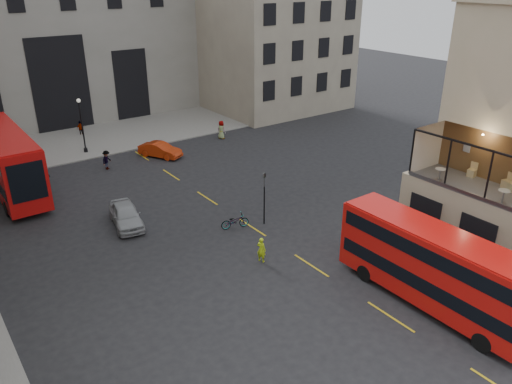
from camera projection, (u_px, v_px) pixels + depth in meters
ground at (415, 303)px, 26.47m from camera, size 140.00×140.00×0.00m
host_frontage at (491, 231)px, 29.08m from camera, size 3.00×11.00×4.50m
cafe_floor at (498, 195)px, 28.15m from camera, size 3.00×10.00×0.10m
gateway at (41, 38)px, 55.35m from camera, size 35.00×10.60×18.00m
building_right at (264, 21)px, 62.55m from camera, size 16.60×18.60×20.00m
pavement_far at (73, 142)px, 51.22m from camera, size 40.00×12.00×0.12m
traffic_light_near at (264, 192)px, 33.80m from camera, size 0.16×0.20×3.80m
street_lamp_b at (83, 129)px, 47.33m from camera, size 0.36×0.36×5.33m
bus_near at (433, 264)px, 25.50m from camera, size 2.50×10.71×4.27m
bus_far at (7, 159)px, 38.66m from camera, size 2.95×12.58×5.02m
car_a at (126, 215)px, 34.29m from camera, size 2.66×4.77×1.53m
car_b at (160, 150)px, 47.03m from camera, size 3.31×4.39×1.38m
car_c at (27, 177)px, 40.57m from camera, size 2.76×5.49×1.53m
bicycle at (235, 221)px, 34.00m from camera, size 2.06×1.20×1.02m
cyclist at (261, 250)px, 29.94m from camera, size 0.58×0.69×1.61m
pedestrian_a at (5, 156)px, 45.06m from camera, size 0.94×0.81×1.66m
pedestrian_b at (107, 160)px, 44.02m from camera, size 1.28×1.18×1.73m
pedestrian_c at (81, 128)px, 53.25m from camera, size 0.98×0.65×1.54m
pedestrian_d at (221, 130)px, 52.09m from camera, size 0.89×1.09×1.92m
cafe_table_mid at (504, 195)px, 26.83m from camera, size 0.62×0.62×0.77m
cafe_table_far at (440, 173)px, 29.81m from camera, size 0.60×0.60×0.75m
cafe_chair_b at (507, 184)px, 28.80m from camera, size 0.56×0.56×0.93m
cafe_chair_d at (472, 172)px, 30.45m from camera, size 0.50×0.50×0.89m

